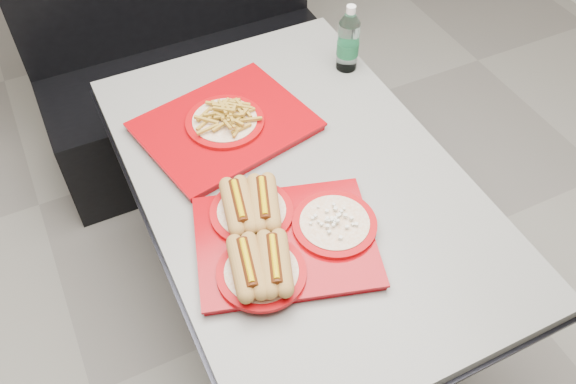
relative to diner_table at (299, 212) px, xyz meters
name	(u,v)px	position (x,y,z in m)	size (l,w,h in m)	color
ground	(297,307)	(0.00, 0.00, -0.58)	(6.00, 6.00, 0.00)	gray
diner_table	(299,212)	(0.00, 0.00, 0.00)	(0.92, 1.42, 0.75)	black
booth_bench	(188,66)	(0.00, 1.09, -0.18)	(1.30, 0.57, 1.35)	black
tray_near	(278,237)	(-0.16, -0.20, 0.20)	(0.55, 0.49, 0.10)	#99040A
tray_far	(225,123)	(-0.12, 0.28, 0.19)	(0.58, 0.49, 0.10)	#99040A
water_bottle	(348,42)	(0.38, 0.39, 0.27)	(0.08, 0.08, 0.24)	silver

